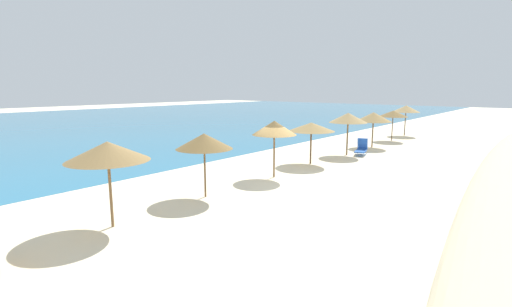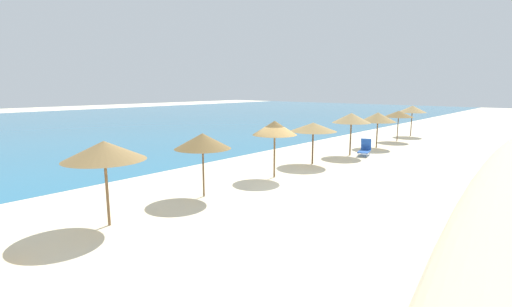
{
  "view_description": "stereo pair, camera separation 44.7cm",
  "coord_description": "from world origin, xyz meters",
  "px_view_note": "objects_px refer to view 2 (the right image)",
  "views": [
    {
      "loc": [
        -14.36,
        -10.01,
        4.39
      ],
      "look_at": [
        -0.94,
        1.01,
        1.29
      ],
      "focal_mm": 26.13,
      "sensor_mm": 36.0,
      "label": 1
    },
    {
      "loc": [
        -14.07,
        -10.35,
        4.39
      ],
      "look_at": [
        -0.94,
        1.01,
        1.29
      ],
      "focal_mm": 26.13,
      "sensor_mm": 36.0,
      "label": 2
    }
  ],
  "objects_px": {
    "beach_umbrella_4": "(203,141)",
    "beach_umbrella_7": "(351,118)",
    "beach_umbrella_3": "(104,151)",
    "beach_umbrella_6": "(313,127)",
    "lounge_chair_0": "(365,149)",
    "beach_umbrella_10": "(412,109)",
    "beach_umbrella_8": "(378,117)",
    "beach_umbrella_5": "(275,128)",
    "beach_umbrella_9": "(399,114)"
  },
  "relations": [
    {
      "from": "beach_umbrella_4",
      "to": "beach_umbrella_8",
      "type": "xyz_separation_m",
      "value": [
        16.62,
        -0.17,
        -0.05
      ]
    },
    {
      "from": "beach_umbrella_4",
      "to": "beach_umbrella_8",
      "type": "distance_m",
      "value": 16.62
    },
    {
      "from": "beach_umbrella_6",
      "to": "beach_umbrella_8",
      "type": "bearing_deg",
      "value": -2.4
    },
    {
      "from": "beach_umbrella_3",
      "to": "beach_umbrella_5",
      "type": "xyz_separation_m",
      "value": [
        8.6,
        0.0,
        0.0
      ]
    },
    {
      "from": "beach_umbrella_3",
      "to": "beach_umbrella_10",
      "type": "distance_m",
      "value": 29.23
    },
    {
      "from": "beach_umbrella_8",
      "to": "beach_umbrella_10",
      "type": "relative_size",
      "value": 0.95
    },
    {
      "from": "beach_umbrella_9",
      "to": "beach_umbrella_10",
      "type": "xyz_separation_m",
      "value": [
        4.07,
        0.27,
        0.21
      ]
    },
    {
      "from": "beach_umbrella_10",
      "to": "lounge_chair_0",
      "type": "height_order",
      "value": "beach_umbrella_10"
    },
    {
      "from": "beach_umbrella_4",
      "to": "beach_umbrella_10",
      "type": "relative_size",
      "value": 0.94
    },
    {
      "from": "beach_umbrella_7",
      "to": "beach_umbrella_10",
      "type": "relative_size",
      "value": 1.0
    },
    {
      "from": "beach_umbrella_3",
      "to": "beach_umbrella_4",
      "type": "height_order",
      "value": "beach_umbrella_3"
    },
    {
      "from": "beach_umbrella_5",
      "to": "beach_umbrella_4",
      "type": "bearing_deg",
      "value": 178.19
    },
    {
      "from": "beach_umbrella_4",
      "to": "lounge_chair_0",
      "type": "height_order",
      "value": "beach_umbrella_4"
    },
    {
      "from": "beach_umbrella_7",
      "to": "beach_umbrella_9",
      "type": "xyz_separation_m",
      "value": [
        8.59,
        0.11,
        -0.21
      ]
    },
    {
      "from": "beach_umbrella_4",
      "to": "beach_umbrella_3",
      "type": "bearing_deg",
      "value": -178.03
    },
    {
      "from": "beach_umbrella_3",
      "to": "lounge_chair_0",
      "type": "xyz_separation_m",
      "value": [
        17.21,
        -0.75,
        -2.03
      ]
    },
    {
      "from": "beach_umbrella_8",
      "to": "lounge_chair_0",
      "type": "bearing_deg",
      "value": -168.51
    },
    {
      "from": "beach_umbrella_6",
      "to": "beach_umbrella_10",
      "type": "bearing_deg",
      "value": 0.14
    },
    {
      "from": "beach_umbrella_6",
      "to": "beach_umbrella_8",
      "type": "relative_size",
      "value": 1.03
    },
    {
      "from": "beach_umbrella_3",
      "to": "beach_umbrella_7",
      "type": "relative_size",
      "value": 1.0
    },
    {
      "from": "lounge_chair_0",
      "to": "beach_umbrella_10",
      "type": "bearing_deg",
      "value": -100.0
    },
    {
      "from": "beach_umbrella_3",
      "to": "beach_umbrella_4",
      "type": "xyz_separation_m",
      "value": [
        4.14,
        0.14,
        -0.16
      ]
    },
    {
      "from": "beach_umbrella_3",
      "to": "beach_umbrella_9",
      "type": "distance_m",
      "value": 25.16
    },
    {
      "from": "beach_umbrella_3",
      "to": "beach_umbrella_9",
      "type": "relative_size",
      "value": 1.1
    },
    {
      "from": "beach_umbrella_3",
      "to": "beach_umbrella_6",
      "type": "height_order",
      "value": "beach_umbrella_3"
    },
    {
      "from": "beach_umbrella_4",
      "to": "beach_umbrella_7",
      "type": "height_order",
      "value": "beach_umbrella_7"
    },
    {
      "from": "beach_umbrella_6",
      "to": "lounge_chair_0",
      "type": "relative_size",
      "value": 1.71
    },
    {
      "from": "beach_umbrella_6",
      "to": "beach_umbrella_9",
      "type": "relative_size",
      "value": 1.08
    },
    {
      "from": "beach_umbrella_6",
      "to": "beach_umbrella_9",
      "type": "bearing_deg",
      "value": -1.06
    },
    {
      "from": "beach_umbrella_7",
      "to": "lounge_chair_0",
      "type": "xyz_separation_m",
      "value": [
        0.64,
        -0.72,
        -2.03
      ]
    },
    {
      "from": "beach_umbrella_9",
      "to": "beach_umbrella_4",
      "type": "bearing_deg",
      "value": 179.84
    },
    {
      "from": "beach_umbrella_6",
      "to": "beach_umbrella_5",
      "type": "bearing_deg",
      "value": -175.44
    },
    {
      "from": "beach_umbrella_5",
      "to": "beach_umbrella_6",
      "type": "distance_m",
      "value": 4.0
    },
    {
      "from": "beach_umbrella_6",
      "to": "beach_umbrella_8",
      "type": "height_order",
      "value": "beach_umbrella_8"
    },
    {
      "from": "beach_umbrella_9",
      "to": "beach_umbrella_10",
      "type": "bearing_deg",
      "value": 3.85
    },
    {
      "from": "beach_umbrella_7",
      "to": "beach_umbrella_9",
      "type": "height_order",
      "value": "beach_umbrella_7"
    },
    {
      "from": "beach_umbrella_6",
      "to": "beach_umbrella_7",
      "type": "relative_size",
      "value": 0.97
    },
    {
      "from": "beach_umbrella_7",
      "to": "lounge_chair_0",
      "type": "distance_m",
      "value": 2.25
    },
    {
      "from": "beach_umbrella_4",
      "to": "beach_umbrella_10",
      "type": "distance_m",
      "value": 25.09
    },
    {
      "from": "beach_umbrella_7",
      "to": "beach_umbrella_9",
      "type": "bearing_deg",
      "value": 0.75
    },
    {
      "from": "beach_umbrella_7",
      "to": "beach_umbrella_3",
      "type": "bearing_deg",
      "value": 179.91
    },
    {
      "from": "beach_umbrella_3",
      "to": "beach_umbrella_5",
      "type": "relative_size",
      "value": 0.98
    },
    {
      "from": "beach_umbrella_3",
      "to": "beach_umbrella_4",
      "type": "bearing_deg",
      "value": 1.97
    },
    {
      "from": "beach_umbrella_8",
      "to": "beach_umbrella_9",
      "type": "xyz_separation_m",
      "value": [
        4.39,
        0.11,
        -0.0
      ]
    },
    {
      "from": "beach_umbrella_5",
      "to": "beach_umbrella_10",
      "type": "xyz_separation_m",
      "value": [
        20.63,
        0.36,
        -0.0
      ]
    },
    {
      "from": "beach_umbrella_10",
      "to": "beach_umbrella_7",
      "type": "bearing_deg",
      "value": -178.25
    },
    {
      "from": "beach_umbrella_7",
      "to": "beach_umbrella_10",
      "type": "height_order",
      "value": "beach_umbrella_7"
    },
    {
      "from": "beach_umbrella_8",
      "to": "beach_umbrella_5",
      "type": "bearing_deg",
      "value": 179.88
    },
    {
      "from": "beach_umbrella_6",
      "to": "beach_umbrella_10",
      "type": "relative_size",
      "value": 0.97
    },
    {
      "from": "beach_umbrella_8",
      "to": "beach_umbrella_10",
      "type": "xyz_separation_m",
      "value": [
        8.47,
        0.38,
        0.21
      ]
    }
  ]
}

